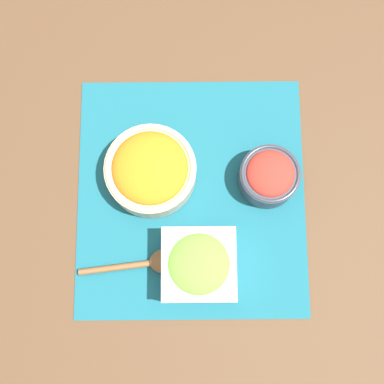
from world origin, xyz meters
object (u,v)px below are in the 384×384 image
carrot_bowl (151,170)px  tomato_bowl (270,176)px  wooden_spoon (156,262)px  lettuce_bowl (200,265)px

carrot_bowl → tomato_bowl: bearing=86.8°
wooden_spoon → tomato_bowl: bearing=126.3°
tomato_bowl → wooden_spoon: tomato_bowl is taller
lettuce_bowl → carrot_bowl: bearing=-153.5°
carrot_bowl → tomato_bowl: (0.01, 0.22, -0.00)m
tomato_bowl → carrot_bowl: bearing=-93.2°
lettuce_bowl → wooden_spoon: bearing=-95.5°
lettuce_bowl → tomato_bowl: (-0.16, 0.13, -0.01)m
lettuce_bowl → wooden_spoon: size_ratio=0.67×
carrot_bowl → tomato_bowl: 0.22m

